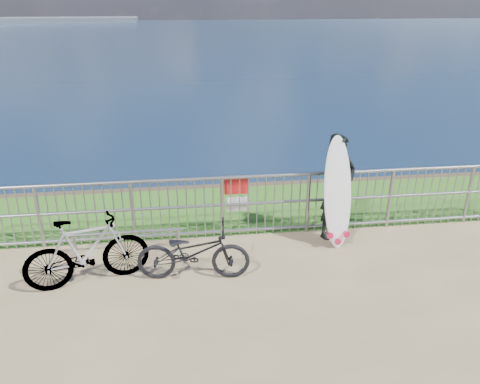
{
  "coord_description": "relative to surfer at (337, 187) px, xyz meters",
  "views": [
    {
      "loc": [
        -1.1,
        -5.62,
        3.92
      ],
      "look_at": [
        -0.24,
        1.2,
        1.0
      ],
      "focal_mm": 35.0,
      "sensor_mm": 36.0,
      "label": 1
    }
  ],
  "objects": [
    {
      "name": "grass_strip",
      "position": [
        -1.43,
        1.31,
        -0.91
      ],
      "size": [
        120.0,
        120.0,
        0.0
      ],
      "primitive_type": "plane",
      "color": "#2B621B",
      "rests_on": "ground"
    },
    {
      "name": "seascape",
      "position": [
        -45.18,
        146.1,
        -4.95
      ],
      "size": [
        260.0,
        260.0,
        5.0
      ],
      "color": "brown",
      "rests_on": "ground"
    },
    {
      "name": "railing",
      "position": [
        -1.42,
        0.21,
        -0.34
      ],
      "size": [
        10.06,
        0.1,
        1.13
      ],
      "color": "gray",
      "rests_on": "ground"
    },
    {
      "name": "surfer",
      "position": [
        0.0,
        0.0,
        0.0
      ],
      "size": [
        0.78,
        0.65,
        1.83
      ],
      "primitive_type": "imported",
      "rotation": [
        0.0,
        0.0,
        0.36
      ],
      "color": "black",
      "rests_on": "ground"
    },
    {
      "name": "surfboard",
      "position": [
        -0.08,
        -0.28,
        -0.06
      ],
      "size": [
        0.54,
        0.49,
        1.87
      ],
      "color": "silver",
      "rests_on": "ground"
    },
    {
      "name": "bicycle_near",
      "position": [
        -2.47,
        -1.02,
        -0.48
      ],
      "size": [
        1.7,
        0.73,
        0.87
      ],
      "primitive_type": "imported",
      "rotation": [
        0.0,
        0.0,
        1.48
      ],
      "color": "black",
      "rests_on": "ground"
    },
    {
      "name": "bicycle_far",
      "position": [
        -3.99,
        -0.96,
        -0.39
      ],
      "size": [
        1.83,
        0.93,
        1.06
      ],
      "primitive_type": "imported",
      "rotation": [
        0.0,
        0.0,
        1.83
      ],
      "color": "black",
      "rests_on": "ground"
    },
    {
      "name": "bike_rack",
      "position": [
        -3.53,
        -0.12,
        -0.6
      ],
      "size": [
        1.85,
        0.05,
        0.38
      ],
      "color": "gray",
      "rests_on": "ground"
    }
  ]
}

